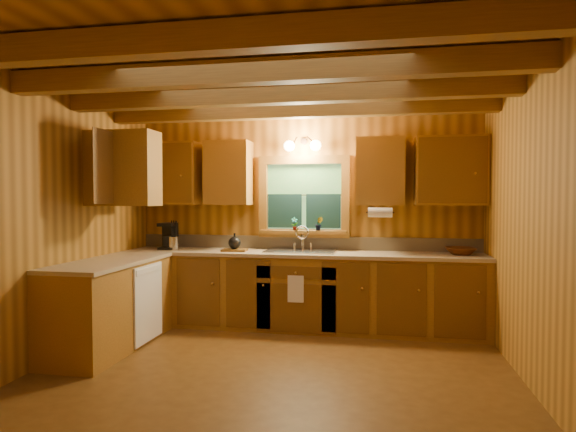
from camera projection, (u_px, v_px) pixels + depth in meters
The scene contains 20 objects.
room at pixel (271, 225), 4.12m from camera, with size 4.20×4.20×4.20m.
ceiling_beams at pixel (271, 84), 4.07m from camera, with size 4.20×2.54×0.18m.
base_cabinets at pixel (253, 295), 5.50m from camera, with size 4.20×2.22×0.86m.
countertop at pixel (254, 256), 5.49m from camera, with size 4.20×2.24×0.04m.
backsplash at pixel (304, 243), 5.98m from camera, with size 4.20×0.02×0.16m, color tan.
dishwasher_panel at pixel (148, 303), 5.08m from camera, with size 0.02×0.60×0.80m, color white.
upper_cabinets at pixel (250, 171), 5.60m from camera, with size 4.19×1.77×0.78m.
window at pixel (304, 198), 5.94m from camera, with size 1.12×0.08×1.00m.
window_sill at pixel (303, 232), 5.91m from camera, with size 1.06×0.14×0.04m, color brown.
wall_sconce at pixel (302, 145), 5.80m from camera, with size 0.45×0.21×0.17m.
paper_towel_roll at pixel (380, 212), 5.45m from camera, with size 0.11×0.11×0.27m, color white.
dish_towel at pixel (296, 289), 5.39m from camera, with size 0.18×0.01×0.30m, color white.
sink at pixel (300, 255), 5.71m from camera, with size 0.82×0.48×0.43m.
coffee_maker at pixel (169, 236), 6.00m from camera, with size 0.18×0.24×0.33m.
utensil_crock at pixel (173, 243), 5.93m from camera, with size 0.13×0.13×0.36m.
cutting_board at pixel (235, 250), 5.76m from camera, with size 0.29×0.21×0.03m, color brown.
teakettle at pixel (235, 243), 5.76m from camera, with size 0.15×0.15×0.19m.
wicker_basket at pixel (461, 251), 5.41m from camera, with size 0.33×0.33×0.08m, color #48230C.
potted_plant_left at pixel (294, 224), 5.89m from camera, with size 0.08×0.06×0.16m, color brown.
potted_plant_right at pixel (319, 224), 5.84m from camera, with size 0.09×0.07×0.16m, color brown.
Camera 1 is at (0.90, -4.01, 1.53)m, focal length 30.22 mm.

